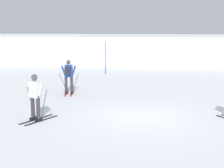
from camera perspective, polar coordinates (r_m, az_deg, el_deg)
ground_plane at (r=12.98m, az=4.96°, el=-5.48°), size 120.00×120.00×0.00m
far_snow_ridge at (r=32.77m, az=5.56°, el=5.98°), size 80.00×9.01×2.38m
skier_white at (r=12.48m, az=-12.69°, el=-2.00°), size 1.09×1.58×1.71m
skier_blue at (r=17.05m, az=-7.25°, el=1.48°), size 1.00×1.63×1.71m
trail_marker_pole at (r=23.90m, az=-1.07°, el=4.41°), size 0.06×0.06×2.26m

